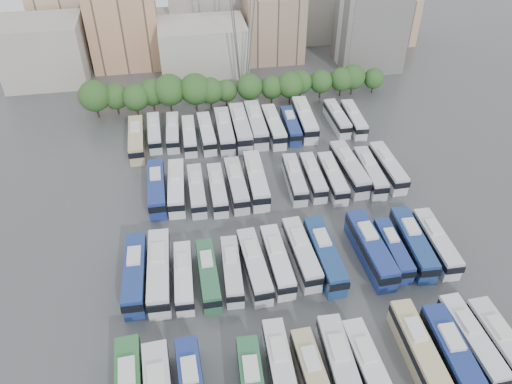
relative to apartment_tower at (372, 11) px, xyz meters
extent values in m
plane|color=#424447|center=(-34.00, -58.00, -13.00)|extent=(220.00, 220.00, 0.00)
cylinder|color=black|center=(-63.70, -15.98, -11.67)|extent=(0.36, 0.36, 2.66)
sphere|color=#234C1E|center=(-63.70, -15.98, -8.07)|extent=(6.37, 6.37, 6.37)
cylinder|color=black|center=(-59.65, -15.25, -11.91)|extent=(0.36, 0.36, 2.19)
sphere|color=#234C1E|center=(-59.65, -15.25, -8.94)|extent=(5.25, 5.25, 5.25)
cylinder|color=black|center=(-55.55, -16.75, -11.86)|extent=(0.36, 0.36, 2.27)
sphere|color=#234C1E|center=(-55.55, -16.75, -8.78)|extent=(5.46, 5.46, 5.46)
cylinder|color=black|center=(-52.21, -15.17, -11.84)|extent=(0.36, 0.36, 2.33)
sphere|color=#234C1E|center=(-52.21, -15.17, -8.68)|extent=(5.58, 5.58, 5.58)
cylinder|color=black|center=(-48.62, -16.18, -11.64)|extent=(0.36, 0.36, 2.72)
sphere|color=#234C1E|center=(-48.62, -16.18, -7.94)|extent=(6.54, 6.54, 6.54)
cylinder|color=black|center=(-43.33, -16.68, -11.65)|extent=(0.36, 0.36, 2.70)
sphere|color=#234C1E|center=(-43.33, -16.68, -7.98)|extent=(6.49, 6.49, 6.49)
cylinder|color=black|center=(-40.19, -16.40, -11.86)|extent=(0.36, 0.36, 2.28)
sphere|color=#234C1E|center=(-40.19, -16.40, -8.76)|extent=(5.48, 5.48, 5.48)
cylinder|color=black|center=(-36.83, -15.81, -12.02)|extent=(0.36, 0.36, 1.97)
sphere|color=#234C1E|center=(-36.83, -15.81, -9.34)|extent=(4.73, 4.73, 4.73)
cylinder|color=black|center=(-31.80, -16.10, -11.84)|extent=(0.36, 0.36, 2.32)
sphere|color=#234C1E|center=(-31.80, -16.10, -8.70)|extent=(5.56, 5.56, 5.56)
cylinder|color=black|center=(-27.06, -16.26, -11.97)|extent=(0.36, 0.36, 2.05)
sphere|color=#234C1E|center=(-27.06, -16.26, -9.18)|extent=(4.93, 4.93, 4.93)
cylinder|color=black|center=(-23.19, -16.83, -11.83)|extent=(0.36, 0.36, 2.35)
sphere|color=#234C1E|center=(-23.19, -16.83, -8.64)|extent=(5.64, 5.64, 5.64)
cylinder|color=black|center=(-20.50, -15.18, -11.94)|extent=(0.36, 0.36, 2.12)
sphere|color=#234C1E|center=(-20.50, -15.18, -9.06)|extent=(5.09, 5.09, 5.09)
cylinder|color=black|center=(-16.03, -15.48, -11.95)|extent=(0.36, 0.36, 2.09)
sphere|color=#234C1E|center=(-16.03, -15.48, -9.11)|extent=(5.02, 5.02, 5.02)
cylinder|color=black|center=(-11.36, -15.41, -11.93)|extent=(0.36, 0.36, 2.15)
sphere|color=#234C1E|center=(-11.36, -15.41, -9.01)|extent=(5.16, 5.16, 5.16)
cylinder|color=black|center=(-8.68, -15.16, -11.87)|extent=(0.36, 0.36, 2.27)
sphere|color=#234C1E|center=(-8.68, -15.16, -8.79)|extent=(5.44, 5.44, 5.44)
cylinder|color=black|center=(-3.82, -15.25, -12.06)|extent=(0.36, 0.36, 1.88)
sphere|color=#234C1E|center=(-3.82, -15.25, -9.51)|extent=(4.52, 4.52, 4.52)
cube|color=#9E998E|center=(-76.00, 4.00, -6.00)|extent=(18.00, 14.00, 14.00)
cube|color=tan|center=(-58.00, 10.00, -4.00)|extent=(16.00, 12.00, 18.00)
cube|color=#ADA89E|center=(-40.00, 2.00, -7.00)|extent=(20.00, 14.00, 12.00)
cube|color=gray|center=(-22.00, 8.00, -5.00)|extent=(14.00, 12.00, 16.00)
cube|color=gray|center=(-36.00, 22.00, -3.00)|extent=(22.00, 16.00, 20.00)
cube|color=tan|center=(-72.00, 20.00, -5.00)|extent=(16.00, 14.00, 16.00)
cube|color=#A39E93|center=(-14.00, 20.00, -6.00)|extent=(18.00, 14.00, 14.00)
cube|color=tan|center=(10.00, 14.00, -7.00)|extent=(14.00, 12.00, 12.00)
cube|color=gray|center=(-48.00, 16.00, -8.00)|extent=(12.00, 10.00, 10.00)
cube|color=silver|center=(0.00, 0.00, 0.00)|extent=(14.00, 14.00, 26.00)
cylinder|color=slate|center=(-34.00, -10.00, 4.00)|extent=(2.90, 2.91, 33.83)
cylinder|color=slate|center=(-34.00, -6.00, 4.00)|extent=(2.90, 2.91, 33.83)
cylinder|color=slate|center=(-30.00, -10.00, 4.00)|extent=(2.90, 2.91, 33.83)
cylinder|color=slate|center=(-30.00, -6.00, 4.00)|extent=(2.90, 2.91, 33.83)
cube|color=silver|center=(-55.60, -79.43, -9.15)|extent=(1.96, 3.48, 0.47)
cube|color=silver|center=(-52.44, -81.01, -9.00)|extent=(2.06, 3.63, 0.49)
cube|color=silver|center=(-48.93, -80.27, -9.36)|extent=(1.86, 3.29, 0.44)
cube|color=silver|center=(-42.31, -81.20, -9.46)|extent=(1.82, 3.21, 0.43)
cube|color=silver|center=(-38.85, -80.74, -11.35)|extent=(2.81, 11.73, 3.30)
cube|color=black|center=(-38.85, -80.89, -10.72)|extent=(2.93, 11.91, 0.97)
cube|color=silver|center=(-38.81, -79.28, -9.48)|extent=(1.74, 3.16, 0.43)
cube|color=tan|center=(-35.47, -82.44, -11.39)|extent=(2.79, 11.42, 3.21)
cube|color=black|center=(-35.47, -82.58, -10.78)|extent=(2.91, 11.59, 0.95)
cube|color=silver|center=(-35.52, -81.03, -9.58)|extent=(1.71, 3.08, 0.42)
cube|color=silver|center=(-32.19, -82.06, -11.20)|extent=(3.10, 12.77, 3.60)
cube|color=black|center=(-32.19, -82.22, -10.51)|extent=(3.24, 12.97, 1.06)
cube|color=silver|center=(-32.14, -80.47, -9.17)|extent=(1.91, 3.44, 0.47)
cube|color=silver|center=(-29.09, -82.62, -11.31)|extent=(2.97, 12.04, 3.39)
cube|color=black|center=(-29.09, -82.77, -10.66)|extent=(3.10, 12.22, 1.00)
cube|color=silver|center=(-29.15, -81.12, -9.39)|extent=(1.81, 3.25, 0.44)
cube|color=#C4B686|center=(-22.52, -81.09, -11.26)|extent=(2.76, 12.28, 3.47)
cube|color=black|center=(-22.52, -81.24, -10.60)|extent=(2.89, 12.47, 1.02)
cube|color=silver|center=(-22.50, -79.56, -9.30)|extent=(1.78, 3.29, 0.45)
cube|color=navy|center=(-19.10, -83.14, -11.11)|extent=(3.24, 13.39, 3.77)
cube|color=black|center=(-19.11, -83.31, -10.39)|extent=(3.38, 13.60, 1.11)
cube|color=silver|center=(-19.05, -81.48, -8.98)|extent=(1.99, 3.61, 0.49)
cube|color=silver|center=(-15.84, -81.05, -11.30)|extent=(2.95, 12.07, 3.40)
cube|color=black|center=(-15.84, -81.20, -10.65)|extent=(3.08, 12.25, 1.00)
cube|color=silver|center=(-15.89, -79.55, -9.38)|extent=(1.81, 3.25, 0.44)
cube|color=silver|center=(-12.67, -82.61, -11.22)|extent=(3.09, 12.62, 3.55)
cube|color=black|center=(-12.66, -82.76, -10.55)|extent=(3.23, 12.81, 1.04)
cube|color=silver|center=(-12.72, -81.04, -9.22)|extent=(1.89, 3.40, 0.46)
cube|color=navy|center=(-55.21, -63.50, -11.21)|extent=(3.04, 12.70, 3.58)
cube|color=black|center=(-55.21, -63.65, -10.53)|extent=(3.17, 12.89, 1.05)
cube|color=silver|center=(-55.16, -61.92, -9.19)|extent=(1.88, 3.42, 0.46)
cube|color=silver|center=(-52.00, -63.71, -11.12)|extent=(3.21, 13.33, 3.76)
cube|color=black|center=(-52.00, -63.87, -10.40)|extent=(3.34, 13.53, 1.10)
cube|color=silver|center=(-51.95, -62.05, -9.00)|extent=(1.98, 3.59, 0.49)
cube|color=white|center=(-48.80, -64.96, -11.45)|extent=(2.64, 11.00, 3.10)
cube|color=black|center=(-48.81, -65.09, -10.86)|extent=(2.75, 11.17, 0.91)
cube|color=silver|center=(-48.76, -63.59, -9.70)|extent=(1.63, 2.96, 0.40)
cube|color=#2B6641|center=(-45.51, -65.09, -11.44)|extent=(2.45, 11.05, 3.12)
cube|color=black|center=(-45.51, -65.23, -10.84)|extent=(2.57, 11.22, 0.92)
cube|color=silver|center=(-45.53, -63.72, -9.67)|extent=(1.59, 2.96, 0.40)
cube|color=silver|center=(-42.25, -64.83, -11.48)|extent=(2.77, 10.85, 3.05)
cube|color=black|center=(-42.26, -64.96, -10.89)|extent=(2.89, 11.01, 0.90)
cube|color=silver|center=(-42.19, -63.49, -9.76)|extent=(1.65, 2.93, 0.39)
cube|color=silver|center=(-39.12, -64.64, -11.31)|extent=(3.16, 12.08, 3.39)
cube|color=black|center=(-39.11, -64.79, -10.66)|extent=(3.28, 12.26, 1.00)
cube|color=silver|center=(-39.19, -63.14, -9.39)|extent=(1.86, 3.27, 0.44)
cube|color=silver|center=(-35.81, -64.26, -11.34)|extent=(2.75, 11.75, 3.31)
cube|color=black|center=(-35.81, -64.40, -10.71)|extent=(2.87, 11.93, 0.97)
cube|color=silver|center=(-35.85, -62.80, -9.47)|extent=(1.73, 3.16, 0.43)
cube|color=silver|center=(-32.16, -63.42, -11.30)|extent=(3.09, 12.12, 3.41)
cube|color=black|center=(-32.15, -63.57, -10.65)|extent=(3.21, 12.31, 1.00)
cube|color=silver|center=(-32.22, -61.92, -9.37)|extent=(1.84, 3.28, 0.44)
cube|color=navy|center=(-29.08, -64.44, -11.20)|extent=(2.96, 12.77, 3.60)
cube|color=black|center=(-29.07, -64.60, -10.51)|extent=(3.09, 12.97, 1.06)
cube|color=silver|center=(-29.11, -62.85, -9.16)|extent=(1.87, 3.43, 0.47)
cube|color=navy|center=(-22.32, -64.47, -11.12)|extent=(3.27, 13.35, 3.76)
cube|color=black|center=(-22.32, -64.63, -10.40)|extent=(3.41, 13.55, 1.11)
cube|color=silver|center=(-22.38, -62.81, -9.00)|extent=(2.00, 3.60, 0.49)
cube|color=navy|center=(-19.02, -64.79, -11.49)|extent=(2.48, 10.70, 3.02)
cube|color=black|center=(-19.02, -64.93, -10.91)|extent=(2.59, 10.86, 0.89)
cube|color=silver|center=(-18.99, -63.46, -9.79)|extent=(1.57, 2.87, 0.39)
cube|color=navy|center=(-15.88, -64.35, -11.22)|extent=(3.28, 12.67, 3.56)
cube|color=black|center=(-15.88, -64.51, -10.54)|extent=(3.41, 12.87, 1.05)
cube|color=silver|center=(-15.80, -62.78, -9.21)|extent=(1.94, 3.43, 0.46)
cube|color=silver|center=(-12.47, -64.67, -11.32)|extent=(2.79, 11.88, 3.35)
cube|color=black|center=(-12.47, -64.82, -10.68)|extent=(2.91, 12.06, 0.99)
cube|color=silver|center=(-12.44, -63.19, -9.43)|extent=(1.75, 3.19, 0.43)
cube|color=navy|center=(-52.05, -44.88, -11.25)|extent=(2.70, 12.34, 3.49)
cube|color=black|center=(-52.05, -45.03, -10.59)|extent=(2.82, 12.53, 1.03)
cube|color=silver|center=(-52.06, -43.33, -9.28)|extent=(1.77, 3.30, 0.45)
cube|color=white|center=(-48.82, -45.15, -11.30)|extent=(3.12, 12.14, 3.41)
cube|color=black|center=(-48.83, -45.30, -10.64)|extent=(3.25, 12.32, 1.00)
cube|color=silver|center=(-48.75, -43.65, -9.37)|extent=(1.85, 3.29, 0.44)
cube|color=silver|center=(-45.61, -46.31, -11.43)|extent=(2.36, 11.09, 3.14)
cube|color=black|center=(-45.61, -46.45, -10.83)|extent=(2.47, 11.25, 0.92)
cube|color=silver|center=(-45.61, -44.92, -9.66)|extent=(1.57, 2.96, 0.41)
cube|color=silver|center=(-42.22, -46.69, -11.43)|extent=(2.38, 11.09, 3.14)
cube|color=black|center=(-42.22, -46.82, -10.83)|extent=(2.49, 11.25, 0.92)
cube|color=silver|center=(-42.22, -45.30, -9.66)|extent=(1.58, 2.96, 0.41)
cube|color=silver|center=(-38.97, -46.09, -11.32)|extent=(2.67, 11.90, 3.36)
cube|color=black|center=(-38.97, -46.24, -10.68)|extent=(2.79, 12.08, 0.99)
cube|color=silver|center=(-38.99, -44.61, -9.42)|extent=(1.72, 3.19, 0.44)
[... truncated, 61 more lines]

